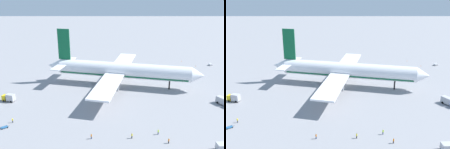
% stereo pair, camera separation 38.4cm
% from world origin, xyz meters
% --- Properties ---
extents(ground_plane, '(600.00, 600.00, 0.00)m').
position_xyz_m(ground_plane, '(0.00, 0.00, 0.00)').
color(ground_plane, gray).
extents(airliner, '(74.69, 67.76, 26.14)m').
position_xyz_m(airliner, '(-1.20, 0.26, 7.51)').
color(airliner, white).
rests_on(airliner, ground).
extents(service_truck_1, '(5.27, 6.93, 2.94)m').
position_xyz_m(service_truck_1, '(39.65, -21.40, 1.61)').
color(service_truck_1, '#194CA5').
rests_on(service_truck_1, ground).
extents(service_truck_3, '(5.60, 3.45, 3.22)m').
position_xyz_m(service_truck_3, '(-47.75, -18.09, 1.70)').
color(service_truck_3, yellow).
rests_on(service_truck_3, ground).
extents(baggage_cart_1, '(2.75, 2.48, 0.40)m').
position_xyz_m(baggage_cart_1, '(-41.48, -39.22, 0.26)').
color(baggage_cart_1, '#26598C').
rests_on(baggage_cart_1, ground).
extents(baggage_cart_2, '(3.09, 2.59, 1.31)m').
position_xyz_m(baggage_cart_2, '(53.89, 32.80, 0.72)').
color(baggage_cart_2, gray).
rests_on(baggage_cart_2, ground).
extents(ground_worker_1, '(0.55, 0.55, 1.70)m').
position_xyz_m(ground_worker_1, '(-11.64, -45.69, 0.86)').
color(ground_worker_1, navy).
rests_on(ground_worker_1, ground).
extents(ground_worker_2, '(0.54, 0.54, 1.78)m').
position_xyz_m(ground_worker_2, '(9.67, -43.21, 0.91)').
color(ground_worker_2, navy).
rests_on(ground_worker_2, ground).
extents(ground_worker_3, '(0.47, 0.47, 1.67)m').
position_xyz_m(ground_worker_3, '(12.03, -48.15, 0.85)').
color(ground_worker_3, black).
rests_on(ground_worker_3, ground).
extents(ground_worker_4, '(0.48, 0.48, 1.78)m').
position_xyz_m(ground_worker_4, '(-39.94, -35.70, 0.91)').
color(ground_worker_4, '#3F3F47').
rests_on(ground_worker_4, ground).
extents(ground_worker_5, '(0.56, 0.56, 1.76)m').
position_xyz_m(ground_worker_5, '(1.06, -45.44, 0.90)').
color(ground_worker_5, black).
rests_on(ground_worker_5, ground).
extents(traffic_cone_0, '(0.36, 0.36, 0.55)m').
position_xyz_m(traffic_cone_0, '(38.98, 41.57, 0.28)').
color(traffic_cone_0, orange).
rests_on(traffic_cone_0, ground).
extents(traffic_cone_1, '(0.36, 0.36, 0.55)m').
position_xyz_m(traffic_cone_1, '(-19.79, 40.24, 0.28)').
color(traffic_cone_1, orange).
rests_on(traffic_cone_1, ground).
extents(traffic_cone_2, '(0.36, 0.36, 0.55)m').
position_xyz_m(traffic_cone_2, '(-27.82, 38.11, 0.28)').
color(traffic_cone_2, orange).
rests_on(traffic_cone_2, ground).
extents(traffic_cone_3, '(0.36, 0.36, 0.55)m').
position_xyz_m(traffic_cone_3, '(44.54, 30.88, 0.28)').
color(traffic_cone_3, orange).
rests_on(traffic_cone_3, ground).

